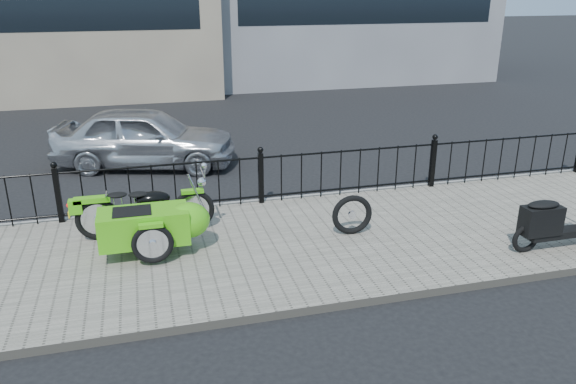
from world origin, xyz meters
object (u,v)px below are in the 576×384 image
object	(u,v)px
spare_tire	(352,215)
scooter	(556,222)
sedan_car	(145,137)
motorcycle_sidecar	(156,221)

from	to	relation	value
spare_tire	scooter	bearing A→B (deg)	-25.04
spare_tire	sedan_car	size ratio (longest dim) A/B	0.17
motorcycle_sidecar	scooter	xyz separation A→B (m)	(5.86, -1.53, -0.04)
motorcycle_sidecar	scooter	size ratio (longest dim) A/B	1.37
motorcycle_sidecar	spare_tire	world-z (taller)	motorcycle_sidecar
scooter	spare_tire	distance (m)	3.08
motorcycle_sidecar	sedan_car	distance (m)	4.76
motorcycle_sidecar	spare_tire	size ratio (longest dim) A/B	3.41
scooter	spare_tire	xyz separation A→B (m)	(-2.79, 1.30, -0.10)
scooter	sedan_car	bearing A→B (deg)	133.14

